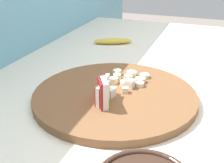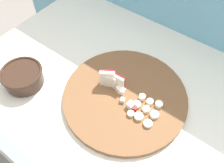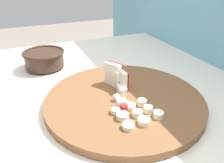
{
  "view_description": "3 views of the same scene",
  "coord_description": "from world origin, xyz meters",
  "px_view_note": "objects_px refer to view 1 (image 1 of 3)",
  "views": [
    {
      "loc": [
        -0.8,
        -0.25,
        1.24
      ],
      "look_at": [
        -0.12,
        -0.0,
        0.9
      ],
      "focal_mm": 47.61,
      "sensor_mm": 36.0,
      "label": 1
    },
    {
      "loc": [
        0.09,
        -0.41,
        1.56
      ],
      "look_at": [
        -0.2,
        -0.03,
        0.94
      ],
      "focal_mm": 38.16,
      "sensor_mm": 36.0,
      "label": 2
    },
    {
      "loc": [
        0.31,
        -0.25,
        1.2
      ],
      "look_at": [
        -0.2,
        -0.04,
        0.92
      ],
      "focal_mm": 35.86,
      "sensor_mm": 36.0,
      "label": 3
    }
  ],
  "objects_px": {
    "apple_wedge_fan": "(103,92)",
    "banana_slice_rows": "(128,78)",
    "cutting_board": "(115,96)",
    "apple_dice_pile": "(121,88)",
    "banana_peel": "(113,41)"
  },
  "relations": [
    {
      "from": "cutting_board",
      "to": "banana_slice_rows",
      "type": "relative_size",
      "value": 3.94
    },
    {
      "from": "apple_dice_pile",
      "to": "apple_wedge_fan",
      "type": "bearing_deg",
      "value": 165.49
    },
    {
      "from": "cutting_board",
      "to": "banana_peel",
      "type": "distance_m",
      "value": 0.49
    },
    {
      "from": "apple_wedge_fan",
      "to": "banana_peel",
      "type": "relative_size",
      "value": 0.55
    },
    {
      "from": "apple_wedge_fan",
      "to": "banana_slice_rows",
      "type": "xyz_separation_m",
      "value": [
        0.15,
        -0.02,
        -0.02
      ]
    },
    {
      "from": "apple_dice_pile",
      "to": "banana_peel",
      "type": "relative_size",
      "value": 0.66
    },
    {
      "from": "apple_dice_pile",
      "to": "banana_peel",
      "type": "xyz_separation_m",
      "value": [
        0.45,
        0.19,
        -0.02
      ]
    },
    {
      "from": "banana_slice_rows",
      "to": "apple_wedge_fan",
      "type": "bearing_deg",
      "value": 174.05
    },
    {
      "from": "cutting_board",
      "to": "banana_slice_rows",
      "type": "xyz_separation_m",
      "value": [
        0.09,
        -0.01,
        0.02
      ]
    },
    {
      "from": "cutting_board",
      "to": "apple_wedge_fan",
      "type": "bearing_deg",
      "value": 174.61
    },
    {
      "from": "cutting_board",
      "to": "apple_wedge_fan",
      "type": "height_order",
      "value": "apple_wedge_fan"
    },
    {
      "from": "cutting_board",
      "to": "apple_wedge_fan",
      "type": "xyz_separation_m",
      "value": [
        -0.06,
        0.01,
        0.04
      ]
    },
    {
      "from": "banana_slice_rows",
      "to": "banana_peel",
      "type": "bearing_deg",
      "value": 26.1
    },
    {
      "from": "banana_peel",
      "to": "apple_wedge_fan",
      "type": "bearing_deg",
      "value": -162.43
    },
    {
      "from": "apple_dice_pile",
      "to": "banana_peel",
      "type": "distance_m",
      "value": 0.49
    }
  ]
}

